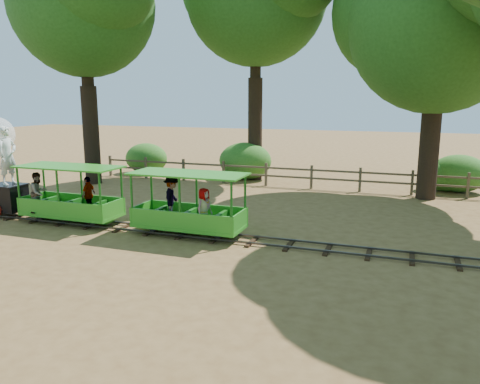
% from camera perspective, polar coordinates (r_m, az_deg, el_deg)
% --- Properties ---
extents(ground, '(90.00, 90.00, 0.00)m').
position_cam_1_polar(ground, '(12.84, -2.74, -5.68)').
color(ground, olive).
rests_on(ground, ground).
extents(track, '(22.00, 1.00, 0.10)m').
position_cam_1_polar(track, '(12.82, -2.75, -5.39)').
color(track, '#3F3D3A').
rests_on(track, ground).
extents(carriage_front, '(3.21, 1.32, 1.67)m').
position_cam_1_polar(carriage_front, '(15.15, -20.45, -0.82)').
color(carriage_front, '#2E9520').
rests_on(carriage_front, track).
extents(carriage_rear, '(3.21, 1.33, 1.67)m').
position_cam_1_polar(carriage_rear, '(13.06, -6.67, -1.92)').
color(carriage_rear, '#2E9520').
rests_on(carriage_rear, track).
extents(oak_ne, '(7.98, 7.02, 9.56)m').
position_cam_1_polar(oak_ne, '(19.17, 23.07, 19.30)').
color(oak_ne, '#2D2116').
rests_on(oak_ne, ground).
extents(fence, '(18.10, 0.10, 1.00)m').
position_cam_1_polar(fence, '(20.16, 5.93, 2.22)').
color(fence, brown).
rests_on(fence, ground).
extents(shrub_west, '(2.21, 1.70, 1.53)m').
position_cam_1_polar(shrub_west, '(24.29, -11.35, 4.05)').
color(shrub_west, '#2D6B1E').
rests_on(shrub_west, ground).
extents(shrub_mid_w, '(2.51, 1.93, 1.74)m').
position_cam_1_polar(shrub_mid_w, '(22.03, 0.63, 3.81)').
color(shrub_mid_w, '#2D6B1E').
rests_on(shrub_mid_w, ground).
extents(shrub_mid_e, '(1.88, 1.45, 1.30)m').
position_cam_1_polar(shrub_mid_e, '(20.93, 23.75, 1.85)').
color(shrub_mid_e, '#2D6B1E').
rests_on(shrub_mid_e, ground).
extents(shrub_east, '(2.21, 1.70, 1.53)m').
position_cam_1_polar(shrub_east, '(20.96, 25.13, 2.06)').
color(shrub_east, '#2D6B1E').
rests_on(shrub_east, ground).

